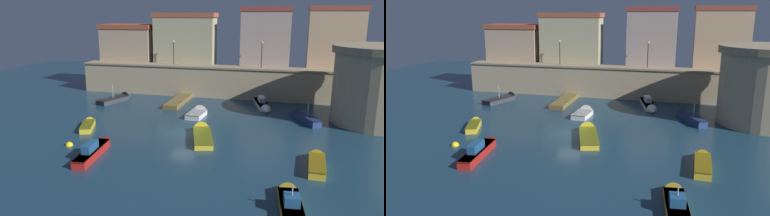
# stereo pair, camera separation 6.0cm
# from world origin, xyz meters

# --- Properties ---
(ground_plane) EXTENTS (102.50, 102.50, 0.00)m
(ground_plane) POSITION_xyz_m (0.00, 0.00, 0.00)
(ground_plane) COLOR #19384C
(quay_wall) EXTENTS (42.78, 3.08, 4.67)m
(quay_wall) POSITION_xyz_m (0.00, 18.47, 2.35)
(quay_wall) COLOR tan
(quay_wall) RESTS_ON ground
(old_town_backdrop) EXTENTS (40.94, 5.81, 9.01)m
(old_town_backdrop) POSITION_xyz_m (-0.33, 21.99, 8.43)
(old_town_backdrop) COLOR tan
(old_town_backdrop) RESTS_ON ground
(fortress_tower) EXTENTS (10.80, 10.80, 8.98)m
(fortress_tower) POSITION_xyz_m (20.52, 9.22, 4.55)
(fortress_tower) COLOR tan
(fortress_tower) RESTS_ON ground
(pier_dock) EXTENTS (2.00, 8.29, 0.70)m
(pier_dock) POSITION_xyz_m (-4.41, 12.94, 0.31)
(pier_dock) COLOR brown
(pier_dock) RESTS_ON ground
(quay_lamp_0) EXTENTS (0.32, 0.32, 3.69)m
(quay_lamp_0) POSITION_xyz_m (-6.81, 18.47, 7.10)
(quay_lamp_0) COLOR black
(quay_lamp_0) RESTS_ON quay_wall
(quay_lamp_1) EXTENTS (0.32, 0.32, 3.77)m
(quay_lamp_1) POSITION_xyz_m (6.51, 18.47, 7.15)
(quay_lamp_1) COLOR black
(quay_lamp_1) RESTS_ON quay_wall
(moored_boat_0) EXTENTS (2.81, 4.91, 1.11)m
(moored_boat_0) POSITION_xyz_m (-10.87, -0.71, 0.36)
(moored_boat_0) COLOR gold
(moored_boat_0) RESTS_ON ground
(moored_boat_1) EXTENTS (3.60, 6.66, 3.01)m
(moored_boat_1) POSITION_xyz_m (-13.30, 12.15, 0.35)
(moored_boat_1) COLOR #333338
(moored_boat_1) RESTS_ON ground
(moored_boat_2) EXTENTS (2.11, 4.38, 1.70)m
(moored_boat_2) POSITION_xyz_m (-0.13, 7.22, 0.35)
(moored_boat_2) COLOR white
(moored_boat_2) RESTS_ON ground
(moored_boat_3) EXTENTS (3.62, 7.37, 1.68)m
(moored_boat_3) POSITION_xyz_m (2.18, -0.61, 0.33)
(moored_boat_3) COLOR gold
(moored_boat_3) RESTS_ON ground
(moored_boat_4) EXTENTS (1.96, 7.44, 1.66)m
(moored_boat_4) POSITION_xyz_m (-6.06, -8.01, 0.50)
(moored_boat_4) COLOR red
(moored_boat_4) RESTS_ON ground
(moored_boat_5) EXTENTS (1.99, 5.62, 2.31)m
(moored_boat_5) POSITION_xyz_m (11.13, -12.82, 0.37)
(moored_boat_5) COLOR gold
(moored_boat_5) RESTS_ON ground
(moored_boat_6) EXTENTS (3.12, 7.50, 2.19)m
(moored_boat_6) POSITION_xyz_m (7.37, 13.24, 0.38)
(moored_boat_6) COLOR white
(moored_boat_6) RESTS_ON ground
(moored_boat_7) EXTENTS (3.96, 6.16, 2.79)m
(moored_boat_7) POSITION_xyz_m (12.44, 8.23, 0.44)
(moored_boat_7) COLOR navy
(moored_boat_7) RESTS_ON ground
(moored_boat_8) EXTENTS (1.54, 5.78, 1.23)m
(moored_boat_8) POSITION_xyz_m (13.29, -5.57, 0.37)
(moored_boat_8) COLOR gold
(moored_boat_8) RESTS_ON ground
(mooring_buoy_0) EXTENTS (0.75, 0.75, 0.75)m
(mooring_buoy_0) POSITION_xyz_m (-9.69, -6.53, 0.00)
(mooring_buoy_0) COLOR yellow
(mooring_buoy_0) RESTS_ON ground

